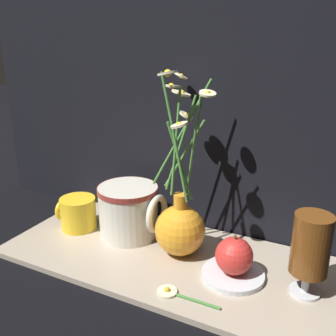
{
  "coord_description": "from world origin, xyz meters",
  "views": [
    {
      "loc": [
        0.31,
        -0.61,
        0.44
      ],
      "look_at": [
        0.01,
        0.0,
        0.21
      ],
      "focal_mm": 40.0,
      "sensor_mm": 36.0,
      "label": 1
    }
  ],
  "objects_px": {
    "tea_glass": "(311,247)",
    "orange_fruit": "(234,256)",
    "vase_with_flowers": "(180,223)",
    "ceramic_pitcher": "(129,209)",
    "yellow_mug": "(78,213)"
  },
  "relations": [
    {
      "from": "orange_fruit",
      "to": "vase_with_flowers",
      "type": "bearing_deg",
      "value": 165.33
    },
    {
      "from": "yellow_mug",
      "to": "ceramic_pitcher",
      "type": "height_order",
      "value": "ceramic_pitcher"
    },
    {
      "from": "ceramic_pitcher",
      "to": "orange_fruit",
      "type": "bearing_deg",
      "value": -11.14
    },
    {
      "from": "yellow_mug",
      "to": "ceramic_pitcher",
      "type": "distance_m",
      "value": 0.13
    },
    {
      "from": "tea_glass",
      "to": "orange_fruit",
      "type": "distance_m",
      "value": 0.14
    },
    {
      "from": "vase_with_flowers",
      "to": "tea_glass",
      "type": "bearing_deg",
      "value": -5.36
    },
    {
      "from": "orange_fruit",
      "to": "yellow_mug",
      "type": "bearing_deg",
      "value": 176.31
    },
    {
      "from": "yellow_mug",
      "to": "vase_with_flowers",
      "type": "bearing_deg",
      "value": 1.73
    },
    {
      "from": "ceramic_pitcher",
      "to": "tea_glass",
      "type": "distance_m",
      "value": 0.4
    },
    {
      "from": "yellow_mug",
      "to": "tea_glass",
      "type": "distance_m",
      "value": 0.52
    },
    {
      "from": "vase_with_flowers",
      "to": "orange_fruit",
      "type": "height_order",
      "value": "vase_with_flowers"
    },
    {
      "from": "vase_with_flowers",
      "to": "yellow_mug",
      "type": "bearing_deg",
      "value": -178.27
    },
    {
      "from": "yellow_mug",
      "to": "orange_fruit",
      "type": "relative_size",
      "value": 1.18
    },
    {
      "from": "yellow_mug",
      "to": "tea_glass",
      "type": "xyz_separation_m",
      "value": [
        0.52,
        -0.02,
        0.06
      ]
    },
    {
      "from": "yellow_mug",
      "to": "orange_fruit",
      "type": "distance_m",
      "value": 0.39
    }
  ]
}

